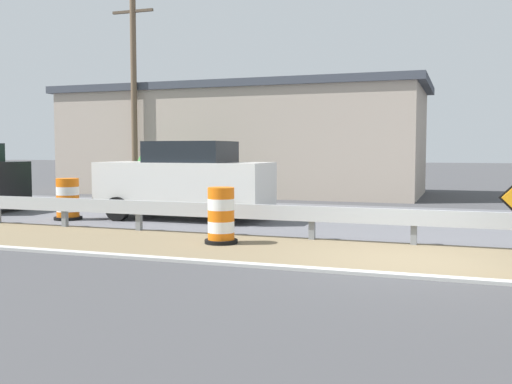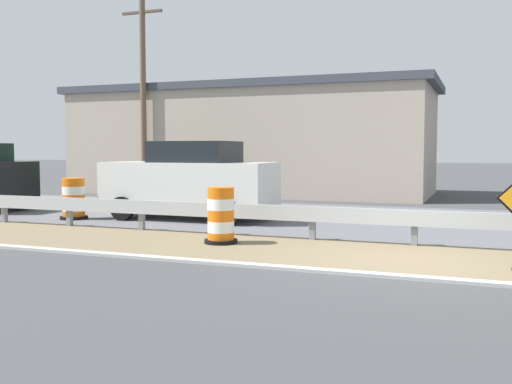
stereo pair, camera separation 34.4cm
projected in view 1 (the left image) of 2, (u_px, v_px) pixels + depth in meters
ground_plane at (411, 262)px, 9.87m from camera, size 160.00×160.00×0.00m
median_dirt_strip at (413, 257)px, 10.25m from camera, size 3.20×120.00×0.01m
far_lane_asphalt at (430, 222)px, 15.37m from camera, size 7.69×120.00×0.00m
curb_near_edge at (403, 277)px, 8.65m from camera, size 0.20×120.00×0.11m
guardrail_median at (264, 213)px, 12.56m from camera, size 0.18×49.70×0.71m
traffic_barrel_nearest at (221, 218)px, 11.76m from camera, size 0.67×0.67×1.13m
traffic_barrel_close at (68, 201)px, 15.77m from camera, size 0.75×0.75×1.12m
car_trailing_far_lane at (186, 180)px, 15.82m from camera, size 2.08×4.65×2.11m
roadside_shop_near at (243, 140)px, 25.69m from camera, size 6.36×15.71×4.60m
utility_pole_near at (134, 95)px, 23.59m from camera, size 0.24×1.80×7.88m
bush_roadside at (166, 173)px, 20.36m from camera, size 2.10×2.10×2.14m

